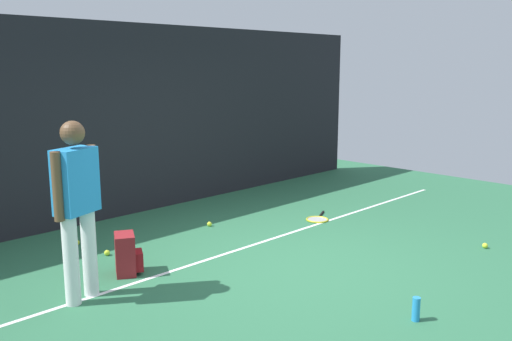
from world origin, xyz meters
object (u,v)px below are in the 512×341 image
tennis_racket (318,219)px  tennis_ball_by_fence (209,224)px  tennis_ball_mid_court (485,246)px  tennis_player (77,200)px  tennis_ball_near_player (77,243)px  water_bottle (416,309)px  backpack (127,255)px  tennis_ball_far_left (107,253)px

tennis_racket → tennis_ball_by_fence: 1.57m
tennis_ball_mid_court → tennis_racket: bearing=101.8°
tennis_player → tennis_ball_near_player: bearing=45.2°
tennis_ball_mid_court → water_bottle: water_bottle is taller
tennis_player → tennis_ball_near_player: size_ratio=25.76×
tennis_racket → water_bottle: bearing=27.2°
backpack → tennis_player: bearing=140.4°
tennis_player → tennis_ball_far_left: tennis_player is taller
water_bottle → backpack: bearing=113.5°
tennis_ball_near_player → tennis_ball_far_left: bearing=-82.9°
tennis_player → tennis_ball_mid_court: bearing=-46.3°
backpack → water_bottle: 2.97m
tennis_ball_far_left → water_bottle: 3.54m
tennis_player → tennis_ball_far_left: bearing=29.9°
tennis_ball_by_fence → tennis_ball_far_left: bearing=-178.1°
tennis_ball_far_left → tennis_ball_near_player: bearing=97.1°
tennis_racket → tennis_ball_near_player: size_ratio=9.49×
water_bottle → tennis_ball_mid_court: bearing=8.9°
tennis_ball_near_player → tennis_ball_far_left: 0.60m
tennis_racket → tennis_ball_near_player: 3.30m
tennis_ball_near_player → water_bottle: 4.13m
tennis_player → tennis_ball_by_fence: tennis_player is taller
water_bottle → tennis_ball_near_player: bearing=105.8°
tennis_player → tennis_ball_far_left: 1.53m
tennis_ball_by_fence → tennis_ball_mid_court: size_ratio=1.00×
tennis_racket → tennis_ball_near_player: (-2.99, 1.39, 0.02)m
tennis_ball_by_fence → tennis_ball_mid_court: 3.55m
tennis_ball_by_fence → tennis_ball_mid_court: (1.78, -3.07, 0.00)m
tennis_ball_far_left → tennis_player: bearing=-130.4°
tennis_player → tennis_ball_by_fence: (2.39, 0.98, -0.93)m
tennis_racket → tennis_ball_mid_court: bearing=74.9°
tennis_ball_mid_court → water_bottle: 2.37m
tennis_ball_near_player → water_bottle: water_bottle is taller
tennis_racket → water_bottle: water_bottle is taller
tennis_ball_far_left → water_bottle: (1.05, -3.38, 0.07)m
tennis_player → tennis_ball_by_fence: bearing=2.5°
tennis_ball_mid_court → water_bottle: bearing=-171.1°
tennis_racket → tennis_ball_mid_court: 2.27m
backpack → tennis_ball_mid_court: backpack is taller
tennis_ball_near_player → tennis_ball_by_fence: bearing=-17.8°
tennis_ball_near_player → tennis_ball_mid_court: 5.00m
tennis_racket → water_bottle: (-1.87, -2.58, 0.10)m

